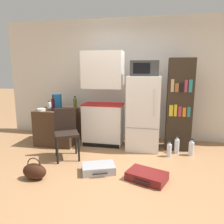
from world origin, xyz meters
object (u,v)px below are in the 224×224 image
bottle_wine_dark (53,104)px  water_bottle_middle (191,148)px  refrigerator (143,113)px  handbag (35,171)px  bowl (41,110)px  chair (66,129)px  cereal_box (57,101)px  water_bottle_back (169,150)px  kitchen_hutch (103,102)px  suitcase_small_flat (98,168)px  bottle_milk_white (49,105)px  suitcase_large_flat (147,176)px  microwave (145,68)px  water_bottle_front (177,146)px  side_table (58,126)px  bottle_olive_oil (75,103)px

bottle_wine_dark → water_bottle_middle: bottle_wine_dark is taller
refrigerator → handbag: size_ratio=4.04×
bowl → chair: size_ratio=0.19×
bowl → handbag: 1.59m
cereal_box → water_bottle_back: bearing=-11.2°
water_bottle_back → kitchen_hutch: bearing=162.1°
suitcase_small_flat → bottle_milk_white: bearing=117.5°
kitchen_hutch → suitcase_large_flat: size_ratio=3.01×
refrigerator → suitcase_large_flat: (0.15, -1.32, -0.67)m
microwave → water_bottle_middle: microwave is taller
water_bottle_front → bottle_wine_dark: bearing=-178.8°
side_table → chair: (0.49, -0.70, 0.16)m
bottle_wine_dark → bowl: 0.26m
kitchen_hutch → bottle_wine_dark: 1.03m
bottle_milk_white → water_bottle_front: size_ratio=0.46×
side_table → microwave: 2.20m
side_table → water_bottle_front: 2.50m
refrigerator → bowl: refrigerator is taller
bowl → cereal_box: 0.45m
cereal_box → bowl: bearing=-111.4°
cereal_box → suitcase_large_flat: (2.05, -1.43, -0.83)m
bottle_milk_white → suitcase_small_flat: bottle_milk_white is taller
refrigerator → microwave: bearing=-109.4°
refrigerator → bottle_wine_dark: bearing=-173.4°
bowl → water_bottle_front: 2.79m
handbag → water_bottle_front: bearing=34.5°
bottle_milk_white → water_bottle_middle: bearing=-4.8°
refrigerator → handbag: bearing=-132.1°
bowl → chair: 0.89m
bottle_olive_oil → water_bottle_front: bottle_olive_oil is taller
kitchen_hutch → water_bottle_middle: 1.94m
kitchen_hutch → bottle_olive_oil: 0.67m
bottle_wine_dark → handbag: bearing=-75.5°
microwave → cereal_box: microwave is taller
suitcase_large_flat → water_bottle_front: 1.27m
side_table → cereal_box: cereal_box is taller
bottle_olive_oil → handbag: (0.04, -1.80, -0.73)m
bottle_milk_white → suitcase_large_flat: size_ratio=0.24×
microwave → water_bottle_middle: size_ratio=1.63×
side_table → suitcase_large_flat: side_table is taller
side_table → suitcase_small_flat: (1.22, -1.17, -0.31)m
bottle_wine_dark → suitcase_small_flat: bearing=-39.5°
bottle_olive_oil → handbag: size_ratio=0.71×
suitcase_large_flat → side_table: bearing=167.8°
suitcase_small_flat → water_bottle_middle: water_bottle_middle is taller
chair → bottle_olive_oil: bearing=71.7°
bowl → water_bottle_back: (2.57, -0.07, -0.64)m
bottle_olive_oil → bottle_wine_dark: bearing=-129.1°
water_bottle_middle → water_bottle_front: bearing=166.3°
microwave → bottle_milk_white: microwave is taller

